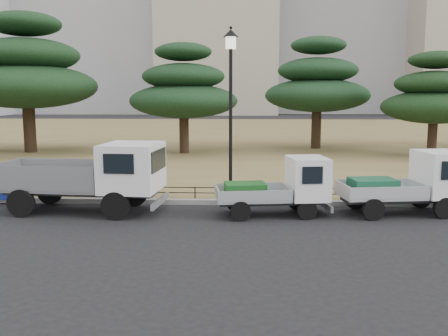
# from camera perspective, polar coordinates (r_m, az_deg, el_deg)

# --- Properties ---
(ground) EXTENTS (220.00, 220.00, 0.00)m
(ground) POSITION_cam_1_polar(r_m,az_deg,el_deg) (13.90, -0.40, -6.51)
(ground) COLOR black
(lawn) EXTENTS (120.00, 56.00, 0.15)m
(lawn) POSITION_cam_1_polar(r_m,az_deg,el_deg) (44.16, 1.80, 3.79)
(lawn) COLOR olive
(lawn) RESTS_ON ground
(curb) EXTENTS (120.00, 0.25, 0.16)m
(curb) POSITION_cam_1_polar(r_m,az_deg,el_deg) (16.40, 0.10, -3.92)
(curb) COLOR gray
(curb) RESTS_ON ground
(truck_large) EXTENTS (5.01, 2.29, 2.13)m
(truck_large) POSITION_cam_1_polar(r_m,az_deg,el_deg) (15.72, -14.97, -0.64)
(truck_large) COLOR black
(truck_large) RESTS_ON ground
(truck_kei_front) EXTENTS (3.44, 1.82, 1.73)m
(truck_kei_front) POSITION_cam_1_polar(r_m,az_deg,el_deg) (14.93, 6.51, -2.13)
(truck_kei_front) COLOR black
(truck_kei_front) RESTS_ON ground
(truck_kei_rear) EXTENTS (3.79, 2.01, 1.89)m
(truck_kei_rear) POSITION_cam_1_polar(r_m,az_deg,el_deg) (16.01, 20.54, -1.61)
(truck_kei_rear) COLOR black
(truck_kei_rear) RESTS_ON ground
(street_lamp) EXTENTS (0.49, 0.49, 5.48)m
(street_lamp) POSITION_cam_1_polar(r_m,az_deg,el_deg) (16.33, 0.77, 9.37)
(street_lamp) COLOR black
(street_lamp) RESTS_ON lawn
(pipe_fence) EXTENTS (38.00, 0.04, 0.40)m
(pipe_fence) POSITION_cam_1_polar(r_m,az_deg,el_deg) (16.48, 0.13, -2.59)
(pipe_fence) COLOR black
(pipe_fence) RESTS_ON lawn
(pine_west_near) EXTENTS (8.24, 8.24, 8.24)m
(pine_west_near) POSITION_cam_1_polar(r_m,az_deg,el_deg) (32.29, -21.64, 10.12)
(pine_west_near) COLOR black
(pine_west_near) RESTS_ON lawn
(pine_center_left) EXTENTS (6.32, 6.32, 6.43)m
(pine_center_left) POSITION_cam_1_polar(r_m,az_deg,el_deg) (29.60, -4.64, 8.88)
(pine_center_left) COLOR black
(pine_center_left) RESTS_ON lawn
(pine_center_right) EXTENTS (6.68, 6.68, 7.09)m
(pine_center_right) POSITION_cam_1_polar(r_m,az_deg,el_deg) (32.79, 10.62, 9.40)
(pine_center_right) COLOR black
(pine_center_right) RESTS_ON lawn
(pine_east_near) EXTENTS (5.73, 5.73, 5.79)m
(pine_east_near) POSITION_cam_1_polar(r_m,az_deg,el_deg) (29.98, 22.94, 7.54)
(pine_east_near) COLOR black
(pine_east_near) RESTS_ON lawn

